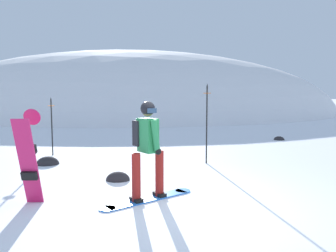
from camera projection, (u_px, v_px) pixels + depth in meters
ground_plane at (180, 204)px, 5.24m from camera, size 300.00×300.00×0.00m
ridge_peak_main at (133, 111)px, 37.17m from camera, size 43.94×39.55×13.11m
snowboarder_main at (148, 147)px, 5.41m from camera, size 1.53×1.21×1.71m
spare_snowboard at (30, 157)px, 5.10m from camera, size 0.28×0.50×1.60m
piste_marker_near at (53, 122)px, 9.47m from camera, size 0.20×0.20×1.76m
piste_marker_far at (208, 118)px, 8.30m from camera, size 0.20×0.20×2.13m
rock_dark at (119, 180)px, 6.75m from camera, size 0.51×0.44×0.36m
rock_mid at (280, 140)px, 12.82m from camera, size 0.43×0.36×0.30m
rock_small at (49, 164)px, 8.30m from camera, size 0.59×0.50×0.41m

